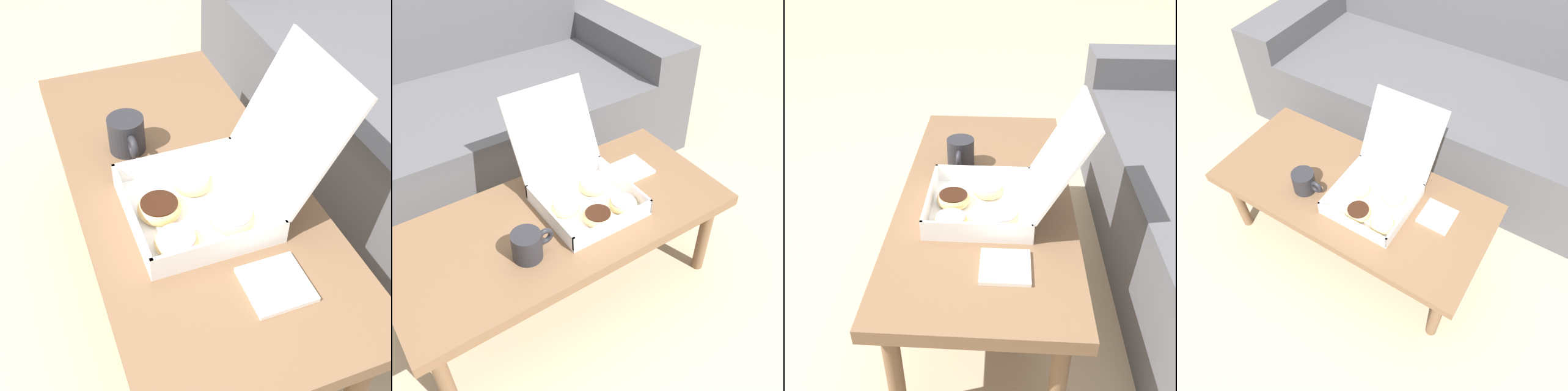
{
  "view_description": "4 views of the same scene",
  "coord_description": "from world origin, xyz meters",
  "views": [
    {
      "loc": [
        0.91,
        -0.4,
        1.24
      ],
      "look_at": [
        0.11,
        -0.1,
        0.43
      ],
      "focal_mm": 50.0,
      "sensor_mm": 36.0,
      "label": 1
    },
    {
      "loc": [
        -0.53,
        -1.04,
        1.41
      ],
      "look_at": [
        0.11,
        -0.1,
        0.43
      ],
      "focal_mm": 42.0,
      "sensor_mm": 36.0,
      "label": 2
    },
    {
      "loc": [
        1.2,
        -0.04,
        1.15
      ],
      "look_at": [
        0.11,
        -0.1,
        0.43
      ],
      "focal_mm": 42.0,
      "sensor_mm": 36.0,
      "label": 3
    },
    {
      "loc": [
        0.58,
        -0.86,
        1.59
      ],
      "look_at": [
        0.11,
        -0.1,
        0.43
      ],
      "focal_mm": 35.0,
      "sensor_mm": 36.0,
      "label": 4
    }
  ],
  "objects": [
    {
      "name": "coffee_table",
      "position": [
        0.0,
        -0.09,
        0.34
      ],
      "size": [
        1.14,
        0.52,
        0.38
      ],
      "color": "brown",
      "rests_on": "ground_plane"
    },
    {
      "name": "napkin_stack",
      "position": [
        0.35,
        -0.03,
        0.39
      ],
      "size": [
        0.12,
        0.12,
        0.01
      ],
      "color": "white",
      "rests_on": "coffee_table"
    },
    {
      "name": "ground_plane",
      "position": [
        0.0,
        0.0,
        0.0
      ],
      "size": [
        12.0,
        12.0,
        0.0
      ],
      "primitive_type": "plane",
      "color": "tan"
    },
    {
      "name": "pastry_box",
      "position": [
        0.11,
        -0.06,
        0.44
      ],
      "size": [
        0.3,
        0.44,
        0.33
      ],
      "color": "white",
      "rests_on": "coffee_table"
    },
    {
      "name": "coffee_mug",
      "position": [
        -0.16,
        -0.18,
        0.43
      ],
      "size": [
        0.14,
        0.09,
        0.09
      ],
      "color": "#232328",
      "rests_on": "coffee_table"
    }
  ]
}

